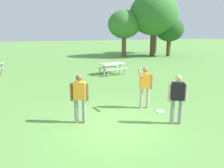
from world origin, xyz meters
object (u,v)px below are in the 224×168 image
(picnic_table_near, at_px, (112,66))
(tree_slender_mid, at_px, (154,14))
(tree_back_left, at_px, (170,30))
(person_thrower, at_px, (177,96))
(person_catcher, at_px, (80,96))
(person_bystander, at_px, (145,85))
(frisbee, at_px, (160,111))
(tree_far_right, at_px, (124,25))
(tree_back_right, at_px, (156,22))

(picnic_table_near, distance_m, tree_slender_mid, 12.68)
(tree_slender_mid, bearing_deg, picnic_table_near, -133.79)
(picnic_table_near, xyz_separation_m, tree_slender_mid, (8.28, 8.63, 4.20))
(tree_slender_mid, height_order, tree_back_left, tree_slender_mid)
(person_thrower, xyz_separation_m, person_catcher, (-2.93, 1.17, 0.00))
(person_bystander, distance_m, tree_back_left, 19.15)
(frisbee, height_order, tree_slender_mid, tree_slender_mid)
(person_catcher, relative_size, frisbee, 5.51)
(tree_back_left, bearing_deg, tree_slender_mid, 166.39)
(tree_slender_mid, bearing_deg, frisbee, -119.54)
(frisbee, height_order, tree_far_right, tree_far_right)
(person_thrower, relative_size, tree_back_right, 0.29)
(person_catcher, distance_m, tree_back_right, 24.56)
(person_catcher, height_order, frisbee, person_catcher)
(tree_slender_mid, bearing_deg, person_catcher, -127.11)
(picnic_table_near, xyz_separation_m, tree_back_right, (10.60, 11.95, 3.56))
(person_bystander, height_order, picnic_table_near, person_bystander)
(person_thrower, relative_size, tree_far_right, 0.31)
(person_catcher, distance_m, tree_back_left, 21.27)
(person_catcher, xyz_separation_m, tree_slender_mid, (12.25, 16.19, 3.82))
(person_bystander, xyz_separation_m, tree_slender_mid, (9.56, 15.66, 3.80))
(person_thrower, height_order, person_bystander, same)
(tree_far_right, bearing_deg, frisbee, -109.09)
(person_bystander, bearing_deg, person_catcher, -168.85)
(person_bystander, distance_m, tree_far_right, 17.88)
(tree_back_right, bearing_deg, person_bystander, -122.06)
(frisbee, bearing_deg, picnic_table_near, 83.10)
(person_thrower, height_order, tree_far_right, tree_far_right)
(person_bystander, relative_size, frisbee, 5.51)
(picnic_table_near, height_order, tree_back_left, tree_back_left)
(picnic_table_near, bearing_deg, person_bystander, -100.34)
(person_bystander, relative_size, tree_back_left, 0.36)
(frisbee, bearing_deg, tree_back_right, 59.47)
(picnic_table_near, relative_size, tree_back_right, 0.35)
(frisbee, distance_m, tree_back_right, 23.06)
(person_catcher, bearing_deg, tree_back_left, 48.00)
(picnic_table_near, bearing_deg, tree_back_left, 38.74)
(tree_slender_mid, bearing_deg, tree_far_right, 165.14)
(frisbee, xyz_separation_m, tree_slender_mid, (9.20, 16.23, 4.75))
(person_catcher, distance_m, frisbee, 3.19)
(tree_far_right, bearing_deg, picnic_table_near, -117.73)
(person_catcher, bearing_deg, picnic_table_near, 62.26)
(tree_far_right, bearing_deg, person_catcher, -117.73)
(tree_slender_mid, relative_size, tree_back_left, 1.59)
(tree_back_left, relative_size, tree_back_right, 0.81)
(person_thrower, distance_m, tree_back_right, 23.95)
(person_catcher, relative_size, tree_back_left, 0.36)
(tree_back_right, bearing_deg, person_catcher, -126.77)
(tree_back_left, bearing_deg, person_thrower, -123.60)
(person_catcher, relative_size, tree_far_right, 0.31)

